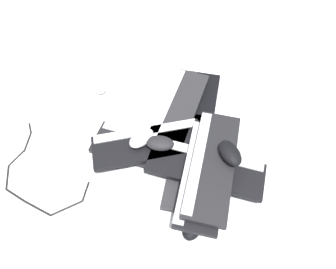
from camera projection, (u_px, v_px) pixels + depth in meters
name	position (u px, v px, depth m)	size (l,w,h in m)	color
ground_plane	(162.00, 142.00, 1.24)	(3.20, 3.20, 0.00)	white
keyboard_0	(147.00, 150.00, 1.21)	(0.46, 0.31, 0.03)	black
keyboard_1	(191.00, 160.00, 1.18)	(0.27, 0.46, 0.03)	#232326
keyboard_2	(197.00, 110.00, 1.32)	(0.27, 0.46, 0.03)	black
keyboard_3	(148.00, 144.00, 1.19)	(0.46, 0.20, 0.03)	black
keyboard_4	(205.00, 168.00, 1.13)	(0.46, 0.30, 0.03)	black
keyboard_5	(204.00, 173.00, 1.08)	(0.27, 0.46, 0.03)	black
keyboard_6	(212.00, 164.00, 1.07)	(0.28, 0.46, 0.03)	black
keyboard_7	(178.00, 108.00, 1.29)	(0.32, 0.46, 0.03)	#232326
mouse_0	(230.00, 153.00, 1.05)	(0.11, 0.07, 0.04)	black
mouse_1	(141.00, 138.00, 1.16)	(0.11, 0.07, 0.04)	#B7B7BC
mouse_2	(193.00, 226.00, 1.03)	(0.11, 0.07, 0.04)	black
mouse_3	(98.00, 85.00, 1.39)	(0.11, 0.07, 0.04)	silver
mouse_4	(160.00, 143.00, 1.15)	(0.11, 0.07, 0.04)	black
mouse_5	(130.00, 203.00, 1.08)	(0.11, 0.07, 0.04)	silver
cable_0	(35.00, 179.00, 1.15)	(0.33, 0.43, 0.01)	black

